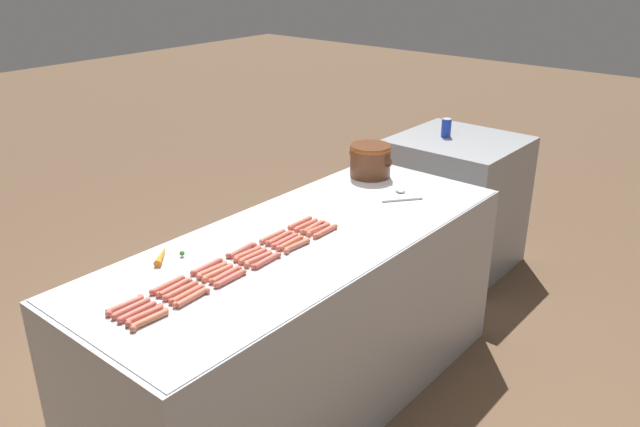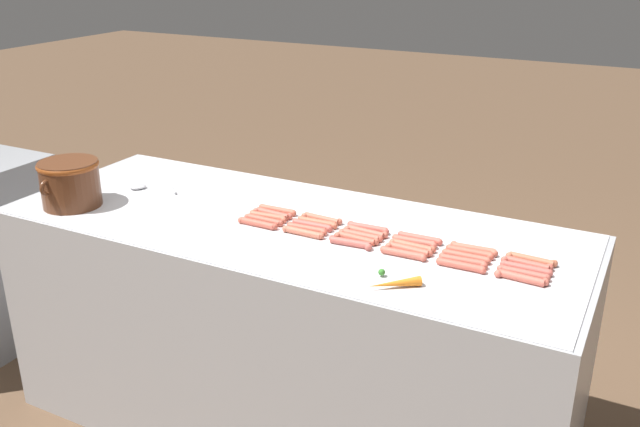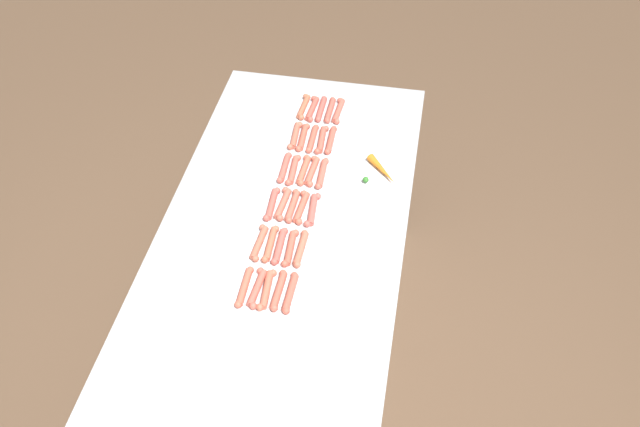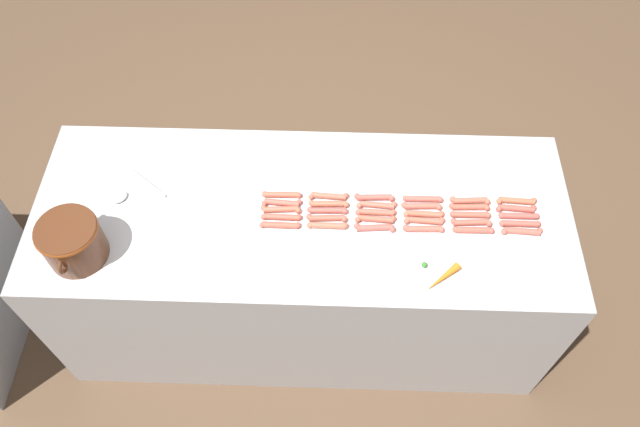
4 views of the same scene
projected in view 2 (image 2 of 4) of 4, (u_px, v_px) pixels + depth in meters
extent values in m
plane|color=brown|center=(292.00, 421.00, 2.95)|extent=(20.00, 20.00, 0.00)
cube|color=#ADAFB5|center=(291.00, 328.00, 2.78)|extent=(0.87, 2.23, 0.92)
cube|color=silver|center=(289.00, 223.00, 2.61)|extent=(0.85, 2.19, 0.00)
cylinder|color=#CC5F4E|center=(521.00, 278.00, 2.16)|extent=(0.03, 0.14, 0.02)
sphere|color=#CC5F4E|center=(545.00, 282.00, 2.13)|extent=(0.02, 0.02, 0.02)
sphere|color=#CC5F4E|center=(498.00, 274.00, 2.18)|extent=(0.02, 0.02, 0.02)
cylinder|color=#CA5A49|center=(461.00, 265.00, 2.24)|extent=(0.03, 0.14, 0.02)
sphere|color=#CA5A49|center=(483.00, 270.00, 2.21)|extent=(0.02, 0.02, 0.02)
sphere|color=#CA5A49|center=(440.00, 261.00, 2.27)|extent=(0.02, 0.02, 0.02)
cylinder|color=#C65F4D|center=(403.00, 254.00, 2.32)|extent=(0.03, 0.14, 0.02)
sphere|color=#C65F4D|center=(423.00, 258.00, 2.29)|extent=(0.02, 0.02, 0.02)
sphere|color=#C65F4D|center=(384.00, 249.00, 2.35)|extent=(0.02, 0.02, 0.02)
cylinder|color=#C15B50|center=(350.00, 243.00, 2.40)|extent=(0.04, 0.14, 0.02)
sphere|color=#C15B50|center=(368.00, 247.00, 2.37)|extent=(0.02, 0.02, 0.02)
sphere|color=#C15B50|center=(332.00, 238.00, 2.44)|extent=(0.02, 0.02, 0.02)
cylinder|color=#C7674E|center=(303.00, 232.00, 2.49)|extent=(0.03, 0.14, 0.02)
sphere|color=#C7674E|center=(321.00, 236.00, 2.46)|extent=(0.02, 0.02, 0.02)
sphere|color=#C7674E|center=(286.00, 229.00, 2.52)|extent=(0.02, 0.02, 0.02)
cylinder|color=#C75947|center=(258.00, 223.00, 2.57)|extent=(0.03, 0.14, 0.02)
sphere|color=#C75947|center=(274.00, 227.00, 2.54)|extent=(0.02, 0.02, 0.02)
sphere|color=#C75947|center=(241.00, 220.00, 2.60)|extent=(0.02, 0.02, 0.02)
cylinder|color=#BF5B4D|center=(523.00, 273.00, 2.19)|extent=(0.03, 0.14, 0.02)
sphere|color=#BF5B4D|center=(547.00, 278.00, 2.16)|extent=(0.02, 0.02, 0.02)
sphere|color=#BF5B4D|center=(501.00, 269.00, 2.22)|extent=(0.02, 0.02, 0.02)
cylinder|color=#C35D4C|center=(463.00, 261.00, 2.27)|extent=(0.03, 0.14, 0.02)
sphere|color=#C35D4C|center=(484.00, 266.00, 2.24)|extent=(0.02, 0.02, 0.02)
sphere|color=#C35D4C|center=(442.00, 256.00, 2.30)|extent=(0.02, 0.02, 0.02)
cylinder|color=#CE634E|center=(409.00, 250.00, 2.35)|extent=(0.03, 0.14, 0.02)
sphere|color=#CE634E|center=(429.00, 253.00, 2.33)|extent=(0.02, 0.02, 0.02)
sphere|color=#CE634E|center=(389.00, 246.00, 2.38)|extent=(0.02, 0.02, 0.02)
cylinder|color=#C9604B|center=(356.00, 239.00, 2.44)|extent=(0.04, 0.14, 0.02)
sphere|color=#C9604B|center=(376.00, 242.00, 2.41)|extent=(0.02, 0.02, 0.02)
sphere|color=#C9604B|center=(337.00, 235.00, 2.46)|extent=(0.02, 0.02, 0.02)
cylinder|color=#C55C48|center=(307.00, 229.00, 2.52)|extent=(0.03, 0.14, 0.02)
sphere|color=#C55C48|center=(324.00, 233.00, 2.49)|extent=(0.02, 0.02, 0.02)
sphere|color=#C55C48|center=(290.00, 225.00, 2.55)|extent=(0.02, 0.02, 0.02)
cylinder|color=#C25B49|center=(264.00, 220.00, 2.60)|extent=(0.03, 0.14, 0.02)
sphere|color=#C25B49|center=(280.00, 223.00, 2.57)|extent=(0.02, 0.02, 0.02)
sphere|color=#C25B49|center=(247.00, 217.00, 2.63)|extent=(0.02, 0.02, 0.02)
cylinder|color=#C55A4F|center=(526.00, 269.00, 2.22)|extent=(0.03, 0.14, 0.02)
sphere|color=#C55A4F|center=(549.00, 273.00, 2.19)|extent=(0.02, 0.02, 0.02)
sphere|color=#C55A4F|center=(504.00, 264.00, 2.25)|extent=(0.02, 0.02, 0.02)
cylinder|color=#BF5D4A|center=(466.00, 257.00, 2.30)|extent=(0.03, 0.14, 0.02)
sphere|color=#BF5D4A|center=(487.00, 261.00, 2.27)|extent=(0.02, 0.02, 0.02)
sphere|color=#BF5D4A|center=(445.00, 252.00, 2.33)|extent=(0.02, 0.02, 0.02)
cylinder|color=#CE644C|center=(412.00, 246.00, 2.38)|extent=(0.03, 0.14, 0.02)
sphere|color=#CE644C|center=(432.00, 250.00, 2.35)|extent=(0.02, 0.02, 0.02)
sphere|color=#CE644C|center=(393.00, 242.00, 2.41)|extent=(0.02, 0.02, 0.02)
cylinder|color=#CB604D|center=(361.00, 235.00, 2.46)|extent=(0.03, 0.14, 0.02)
sphere|color=#CB604D|center=(380.00, 239.00, 2.44)|extent=(0.02, 0.02, 0.02)
sphere|color=#CB604D|center=(342.00, 232.00, 2.49)|extent=(0.02, 0.02, 0.02)
cylinder|color=#C5594E|center=(312.00, 225.00, 2.55)|extent=(0.03, 0.14, 0.02)
sphere|color=#C5594E|center=(329.00, 229.00, 2.52)|extent=(0.02, 0.02, 0.02)
sphere|color=#C5594E|center=(296.00, 222.00, 2.58)|extent=(0.02, 0.02, 0.02)
cylinder|color=#CB644C|center=(268.00, 216.00, 2.63)|extent=(0.03, 0.14, 0.02)
sphere|color=#CB644C|center=(284.00, 220.00, 2.60)|extent=(0.02, 0.02, 0.02)
sphere|color=#CB644C|center=(253.00, 213.00, 2.67)|extent=(0.02, 0.02, 0.02)
cylinder|color=#C8594A|center=(527.00, 264.00, 2.25)|extent=(0.04, 0.14, 0.02)
sphere|color=#C8594A|center=(550.00, 267.00, 2.22)|extent=(0.02, 0.02, 0.02)
sphere|color=#C8594A|center=(504.00, 260.00, 2.28)|extent=(0.02, 0.02, 0.02)
cylinder|color=#CD5E4A|center=(470.00, 252.00, 2.33)|extent=(0.03, 0.14, 0.02)
sphere|color=#CD5E4A|center=(490.00, 257.00, 2.30)|extent=(0.02, 0.02, 0.02)
sphere|color=#CD5E4A|center=(449.00, 248.00, 2.37)|extent=(0.02, 0.02, 0.02)
cylinder|color=#C9604F|center=(414.00, 241.00, 2.41)|extent=(0.03, 0.14, 0.02)
sphere|color=#C9604F|center=(434.00, 246.00, 2.38)|extent=(0.02, 0.02, 0.02)
sphere|color=#C9604F|center=(396.00, 237.00, 2.45)|extent=(0.02, 0.02, 0.02)
cylinder|color=#C26450|center=(366.00, 232.00, 2.49)|extent=(0.04, 0.14, 0.02)
sphere|color=#C26450|center=(385.00, 235.00, 2.47)|extent=(0.02, 0.02, 0.02)
sphere|color=#C26450|center=(347.00, 229.00, 2.52)|extent=(0.02, 0.02, 0.02)
cylinder|color=#C66449|center=(317.00, 222.00, 2.58)|extent=(0.03, 0.14, 0.02)
sphere|color=#C66449|center=(334.00, 226.00, 2.54)|extent=(0.02, 0.02, 0.02)
sphere|color=#C66449|center=(301.00, 219.00, 2.61)|extent=(0.02, 0.02, 0.02)
cylinder|color=#C55C4C|center=(273.00, 214.00, 2.66)|extent=(0.04, 0.14, 0.02)
sphere|color=#C55C4C|center=(289.00, 216.00, 2.63)|extent=(0.02, 0.02, 0.02)
sphere|color=#C55C4C|center=(256.00, 211.00, 2.68)|extent=(0.02, 0.02, 0.02)
cylinder|color=#C16649|center=(531.00, 260.00, 2.28)|extent=(0.03, 0.14, 0.02)
sphere|color=#C16649|center=(554.00, 263.00, 2.25)|extent=(0.02, 0.02, 0.02)
sphere|color=#C16649|center=(509.00, 256.00, 2.31)|extent=(0.02, 0.02, 0.02)
cylinder|color=#CB654E|center=(474.00, 249.00, 2.36)|extent=(0.03, 0.14, 0.02)
sphere|color=#CB654E|center=(494.00, 253.00, 2.32)|extent=(0.02, 0.02, 0.02)
sphere|color=#CB654E|center=(454.00, 244.00, 2.39)|extent=(0.02, 0.02, 0.02)
cylinder|color=#CC5C4E|center=(420.00, 238.00, 2.44)|extent=(0.03, 0.14, 0.02)
sphere|color=#CC5C4E|center=(439.00, 242.00, 2.41)|extent=(0.02, 0.02, 0.02)
sphere|color=#CC5C4E|center=(401.00, 234.00, 2.47)|extent=(0.02, 0.02, 0.02)
cylinder|color=#C85A4E|center=(368.00, 228.00, 2.53)|extent=(0.03, 0.14, 0.02)
sphere|color=#C85A4E|center=(386.00, 232.00, 2.50)|extent=(0.02, 0.02, 0.02)
sphere|color=#C85A4E|center=(351.00, 224.00, 2.56)|extent=(0.02, 0.02, 0.02)
cylinder|color=#C1644D|center=(322.00, 219.00, 2.61)|extent=(0.03, 0.14, 0.02)
sphere|color=#C1644D|center=(339.00, 222.00, 2.58)|extent=(0.02, 0.02, 0.02)
sphere|color=#C1644D|center=(304.00, 216.00, 2.64)|extent=(0.02, 0.02, 0.02)
cylinder|color=#CC5F49|center=(277.00, 210.00, 2.69)|extent=(0.03, 0.14, 0.02)
sphere|color=#CC5F49|center=(293.00, 213.00, 2.66)|extent=(0.02, 0.02, 0.02)
sphere|color=#CC5F49|center=(262.00, 207.00, 2.73)|extent=(0.02, 0.02, 0.02)
cylinder|color=#562D19|center=(70.00, 184.00, 2.74)|extent=(0.23, 0.23, 0.18)
torus|color=brown|center=(68.00, 165.00, 2.71)|extent=(0.24, 0.24, 0.03)
torus|color=#562D19|center=(47.00, 188.00, 2.64)|extent=(0.07, 0.02, 0.07)
torus|color=#562D19|center=(91.00, 171.00, 2.83)|extent=(0.07, 0.02, 0.07)
cylinder|color=#B7B7BC|center=(170.00, 186.00, 2.98)|extent=(0.15, 0.18, 0.01)
ellipsoid|color=#B7B7BC|center=(138.00, 187.00, 2.95)|extent=(0.09, 0.08, 0.02)
cone|color=orange|center=(394.00, 284.00, 2.11)|extent=(0.13, 0.15, 0.03)
sphere|color=#387F2D|center=(382.00, 272.00, 2.19)|extent=(0.02, 0.02, 0.02)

